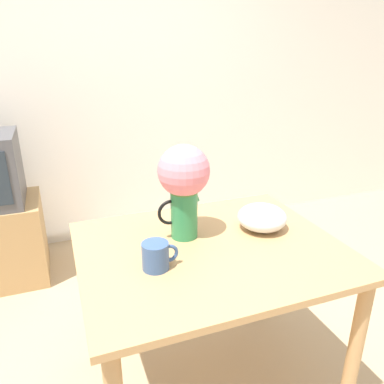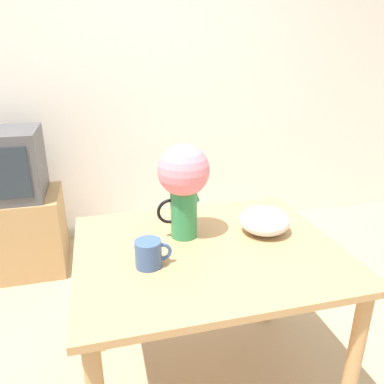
# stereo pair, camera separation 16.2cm
# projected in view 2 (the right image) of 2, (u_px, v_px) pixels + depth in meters

# --- Properties ---
(wall_back) EXTENTS (8.00, 0.05, 2.60)m
(wall_back) POSITION_uv_depth(u_px,v_px,m) (133.00, 85.00, 3.05)
(wall_back) COLOR silver
(wall_back) RESTS_ON ground_plane
(table) EXTENTS (1.11, 0.90, 0.79)m
(table) POSITION_uv_depth(u_px,v_px,m) (208.00, 272.00, 1.63)
(table) COLOR tan
(table) RESTS_ON ground_plane
(flower_vase) EXTENTS (0.23, 0.22, 0.42)m
(flower_vase) POSITION_uv_depth(u_px,v_px,m) (183.00, 180.00, 1.59)
(flower_vase) COLOR #2D844C
(flower_vase) RESTS_ON table
(coffee_mug) EXTENTS (0.14, 0.10, 0.11)m
(coffee_mug) POSITION_uv_depth(u_px,v_px,m) (149.00, 254.00, 1.44)
(coffee_mug) COLOR #385689
(coffee_mug) RESTS_ON table
(white_bowl) EXTENTS (0.23, 0.23, 0.12)m
(white_bowl) POSITION_uv_depth(u_px,v_px,m) (264.00, 221.00, 1.70)
(white_bowl) COLOR silver
(white_bowl) RESTS_ON table
(tv_stand) EXTENTS (0.62, 0.51, 0.59)m
(tv_stand) POSITION_uv_depth(u_px,v_px,m) (20.00, 233.00, 2.78)
(tv_stand) COLOR tan
(tv_stand) RESTS_ON ground_plane
(tv_set) EXTENTS (0.45, 0.49, 0.47)m
(tv_set) POSITION_uv_depth(u_px,v_px,m) (8.00, 164.00, 2.59)
(tv_set) COLOR #4C4C51
(tv_set) RESTS_ON tv_stand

